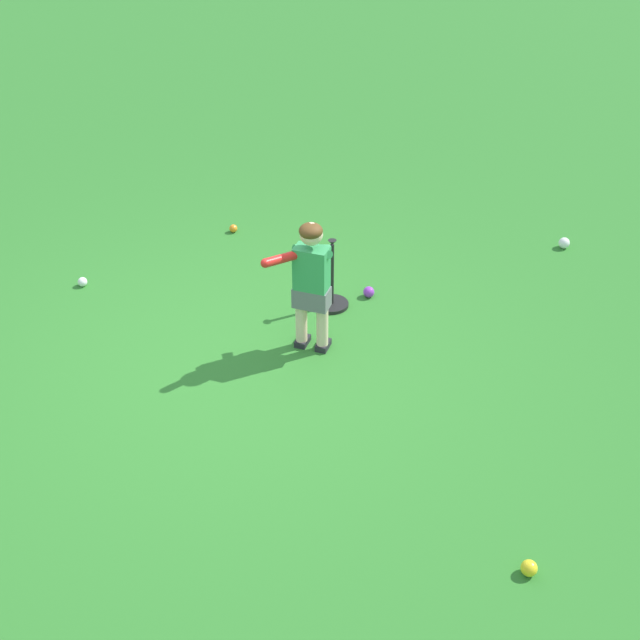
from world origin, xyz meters
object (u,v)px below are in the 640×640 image
object	(u,v)px
play_ball_far_left	(369,292)
play_ball_by_bucket	(233,228)
play_ball_behind_batter	(564,243)
play_ball_center_lawn	(82,282)
play_ball_far_right	(529,568)
child_batter	(310,275)
batting_tee	(332,295)

from	to	relation	value
play_ball_far_left	play_ball_by_bucket	size ratio (longest dim) A/B	1.24
play_ball_behind_batter	play_ball_by_bucket	world-z (taller)	play_ball_behind_batter
play_ball_center_lawn	play_ball_by_bucket	bearing A→B (deg)	-153.17
play_ball_center_lawn	play_ball_behind_batter	bearing A→B (deg)	176.84
play_ball_behind_batter	play_ball_by_bucket	bearing A→B (deg)	-17.80
play_ball_far_right	play_ball_by_bucket	bearing A→B (deg)	-75.97
play_ball_by_bucket	child_batter	bearing A→B (deg)	99.75
play_ball_center_lawn	play_ball_by_bucket	world-z (taller)	play_ball_center_lawn
child_batter	play_ball_center_lawn	size ratio (longest dim) A/B	13.27
play_ball_far_right	play_ball_far_left	xyz separation A→B (m)	(0.14, -3.05, -0.00)
child_batter	play_ball_far_right	xyz separation A→B (m)	(-0.76, 2.44, -0.60)
play_ball_far_right	play_ball_behind_batter	distance (m)	3.95
play_ball_far_right	play_ball_center_lawn	bearing A→B (deg)	-56.13
batting_tee	play_ball_far_right	bearing A→B (deg)	99.09
play_ball_far_right	play_ball_center_lawn	xyz separation A→B (m)	(2.51, -3.74, -0.01)
child_batter	play_ball_far_right	bearing A→B (deg)	107.43
play_ball_far_right	batting_tee	xyz separation A→B (m)	(0.48, -2.98, 0.06)
play_ball_far_right	play_ball_far_left	size ratio (longest dim) A/B	1.02
child_batter	play_ball_behind_batter	world-z (taller)	child_batter
play_ball_far_right	play_ball_center_lawn	size ratio (longest dim) A/B	1.19
child_batter	play_ball_far_right	distance (m)	2.62
play_ball_far_left	batting_tee	size ratio (longest dim) A/B	0.15
child_batter	play_ball_behind_batter	xyz separation A→B (m)	(-2.60, -1.06, -0.60)
play_ball_by_bucket	batting_tee	xyz separation A→B (m)	(-0.63, 1.46, 0.07)
play_ball_by_bucket	play_ball_behind_batter	bearing A→B (deg)	162.20
play_ball_far_right	play_ball_far_left	distance (m)	3.06
child_batter	batting_tee	world-z (taller)	child_batter
play_ball_far_right	play_ball_behind_batter	size ratio (longest dim) A/B	0.94
play_ball_behind_batter	batting_tee	bearing A→B (deg)	12.56
child_batter	play_ball_behind_batter	size ratio (longest dim) A/B	10.46
child_batter	batting_tee	bearing A→B (deg)	-117.96
play_ball_far_left	child_batter	bearing A→B (deg)	44.56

